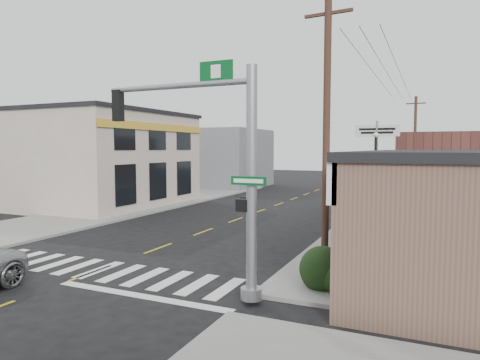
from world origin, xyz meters
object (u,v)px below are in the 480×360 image
at_px(traffic_signal_pole, 226,158).
at_px(utility_pole_near, 326,134).
at_px(bare_tree, 369,163).
at_px(fire_hydrant, 370,242).
at_px(lamp_post, 376,176).
at_px(utility_pole_far, 415,149).
at_px(dance_center_sign, 377,143).
at_px(guide_sign, 354,199).

bearing_deg(traffic_signal_pole, utility_pole_near, 57.07).
bearing_deg(utility_pole_near, bare_tree, 40.64).
distance_m(fire_hydrant, lamp_post, 4.42).
xyz_separation_m(utility_pole_near, utility_pole_far, (1.98, 20.93, -0.52)).
height_order(dance_center_sign, bare_tree, dance_center_sign).
height_order(dance_center_sign, utility_pole_far, utility_pole_far).
bearing_deg(guide_sign, utility_pole_far, 68.34).
relative_size(guide_sign, dance_center_sign, 0.52).
bearing_deg(utility_pole_far, guide_sign, -92.21).
height_order(guide_sign, utility_pole_near, utility_pole_near).
bearing_deg(dance_center_sign, utility_pole_far, 73.52).
bearing_deg(guide_sign, dance_center_sign, 76.23).
bearing_deg(dance_center_sign, utility_pole_near, -86.60).
bearing_deg(traffic_signal_pole, fire_hydrant, 66.21).
relative_size(lamp_post, utility_pole_far, 0.61).
bearing_deg(utility_pole_far, traffic_signal_pole, -95.13).
xyz_separation_m(bare_tree, utility_pole_far, (0.74, 20.06, 0.43)).
height_order(bare_tree, utility_pole_near, utility_pole_near).
height_order(traffic_signal_pole, lamp_post, traffic_signal_pole).
relative_size(guide_sign, bare_tree, 0.65).
bearing_deg(lamp_post, fire_hydrant, -93.77).
bearing_deg(dance_center_sign, guide_sign, -85.73).
distance_m(guide_sign, fire_hydrant, 2.13).
height_order(fire_hydrant, dance_center_sign, dance_center_sign).
xyz_separation_m(fire_hydrant, bare_tree, (0.24, -2.94, 3.30)).
bearing_deg(utility_pole_near, fire_hydrant, 80.84).
xyz_separation_m(dance_center_sign, bare_tree, (1.34, -14.18, -0.85)).
distance_m(traffic_signal_pole, lamp_post, 11.11).
bearing_deg(fire_hydrant, dance_center_sign, 95.62).
distance_m(guide_sign, utility_pole_far, 16.26).
height_order(lamp_post, utility_pole_far, utility_pole_far).
xyz_separation_m(guide_sign, dance_center_sign, (-0.23, 10.12, 2.58)).
bearing_deg(utility_pole_far, utility_pole_near, -90.99).
bearing_deg(fire_hydrant, lamp_post, 93.76).
height_order(traffic_signal_pole, bare_tree, traffic_signal_pole).
bearing_deg(utility_pole_far, fire_hydrant, -88.85).
xyz_separation_m(lamp_post, utility_pole_near, (-0.76, -7.46, 1.78)).
height_order(lamp_post, utility_pole_near, utility_pole_near).
relative_size(utility_pole_near, utility_pole_far, 1.13).
height_order(utility_pole_near, utility_pole_far, utility_pole_near).
xyz_separation_m(lamp_post, utility_pole_far, (1.22, 13.48, 1.26)).
bearing_deg(utility_pole_near, lamp_post, 89.74).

